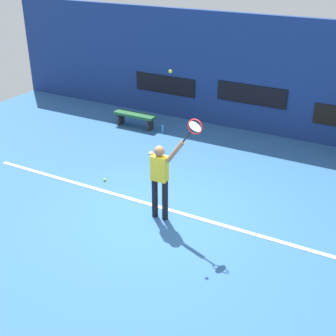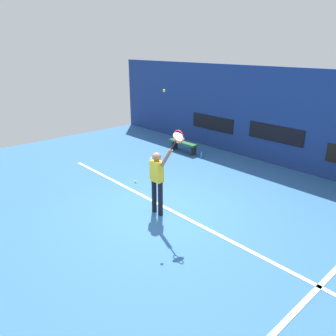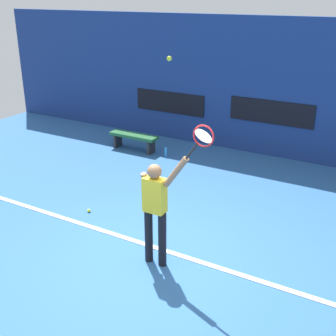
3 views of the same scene
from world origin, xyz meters
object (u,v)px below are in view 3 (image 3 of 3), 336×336
spare_ball (89,211)px  tennis_ball (169,59)px  court_bench (134,138)px  water_bottle (166,152)px  tennis_racket (202,138)px  tennis_player (156,206)px

spare_ball → tennis_ball: bearing=-18.1°
court_bench → water_bottle: size_ratio=5.83×
tennis_racket → water_bottle: size_ratio=2.48×
court_bench → water_bottle: (1.01, 0.00, -0.22)m
court_bench → water_bottle: 1.04m
tennis_player → water_bottle: size_ratio=7.97×
spare_ball → water_bottle: bearing=94.8°
tennis_ball → water_bottle: 5.83m
tennis_player → water_bottle: (-2.35, 4.29, -0.89)m
tennis_racket → tennis_ball: 1.14m
tennis_player → water_bottle: tennis_player is taller
tennis_player → court_bench: bearing=128.1°
water_bottle → tennis_ball: bearing=-58.9°
water_bottle → spare_ball: (0.29, -3.49, -0.09)m
tennis_player → spare_ball: tennis_player is taller
tennis_player → tennis_racket: tennis_racket is taller
water_bottle → tennis_player: bearing=-61.3°
tennis_racket → tennis_ball: size_ratio=8.74×
tennis_ball → court_bench: (-3.56, 4.23, -2.88)m
tennis_player → tennis_racket: bearing=-0.3°
tennis_racket → spare_ball: tennis_racket is taller
tennis_racket → court_bench: 6.24m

